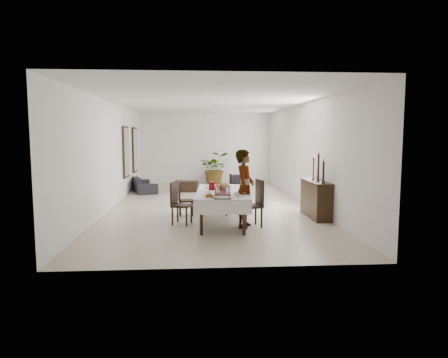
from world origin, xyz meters
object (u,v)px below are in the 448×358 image
red_pitcher (212,186)px  sofa (144,184)px  woman (245,189)px  dining_table_top (222,193)px  sideboard_body (316,199)px

red_pitcher → sofa: 6.23m
woman → sofa: (-3.21, 6.31, -0.65)m
red_pitcher → sofa: red_pitcher is taller
dining_table_top → sideboard_body: 2.64m
woman → sofa: woman is taller
dining_table_top → red_pitcher: red_pitcher is taller
dining_table_top → sofa: bearing=118.0°
dining_table_top → red_pitcher: bearing=149.0°
woman → sofa: bearing=45.7°
woman → sofa: 7.11m
dining_table_top → red_pitcher: (-0.26, 0.17, 0.15)m
dining_table_top → sideboard_body: sideboard_body is taller
dining_table_top → sideboard_body: bearing=16.2°
dining_table_top → red_pitcher: size_ratio=12.00×
woman → sideboard_body: bearing=-44.5°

